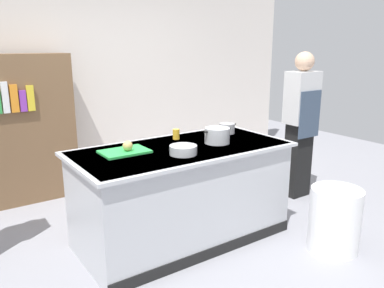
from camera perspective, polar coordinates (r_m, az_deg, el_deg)
ground_plane at (r=3.85m, az=-1.41°, el=-13.53°), size 10.00×10.00×0.00m
back_wall at (r=5.29m, az=-14.34°, el=10.75°), size 6.40×0.12×3.00m
counter_island at (r=3.65m, az=-1.45°, el=-7.08°), size 1.98×0.98×0.90m
cutting_board at (r=3.38m, az=-9.85°, el=-1.11°), size 0.40×0.28×0.02m
onion at (r=3.35m, az=-9.40°, el=-0.26°), size 0.09×0.09×0.09m
stock_pot at (r=3.65m, az=3.70°, el=1.26°), size 0.30×0.24×0.15m
sauce_pan at (r=4.06m, az=5.14°, el=2.29°), size 0.23×0.16×0.10m
mixing_bowl at (r=3.28m, az=-1.29°, el=-0.87°), size 0.23×0.23×0.08m
juice_cup at (r=3.80m, az=-2.34°, el=1.44°), size 0.07×0.07×0.10m
trash_bin at (r=3.75m, az=20.16°, el=-10.36°), size 0.45×0.45×0.58m
person_chef at (r=4.75m, az=15.62°, el=3.14°), size 0.38×0.25×1.72m
bookshelf at (r=4.82m, az=-23.32°, el=1.90°), size 1.10×0.31×1.70m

